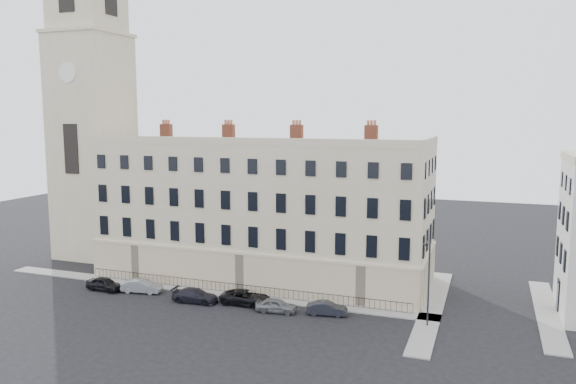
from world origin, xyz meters
name	(u,v)px	position (x,y,z in m)	size (l,w,h in m)	color
ground	(273,319)	(0.00, 0.00, 0.00)	(160.00, 160.00, 0.00)	black
terrace	(262,211)	(-5.97, 11.97, 7.50)	(36.22, 12.22, 17.00)	beige
church_tower	(92,110)	(-30.00, 14.00, 18.66)	(8.00, 8.13, 44.00)	beige
pavement_terrace	(201,290)	(-10.00, 5.00, 0.06)	(48.00, 2.00, 0.12)	gray
pavement_east_return	(433,307)	(13.00, 8.00, 0.06)	(2.00, 24.00, 0.12)	gray
pavement_adjacent	(547,313)	(23.00, 10.00, 0.06)	(2.00, 20.00, 0.12)	gray
railings	(238,289)	(-6.00, 5.40, 0.55)	(35.00, 0.04, 0.96)	black
car_a	(105,284)	(-19.44, 1.77, 0.69)	(1.62, 4.03, 1.37)	black
car_b	(142,286)	(-15.43, 2.48, 0.68)	(1.44, 4.12, 1.36)	gray
car_c	(195,295)	(-8.81, 1.72, 0.66)	(1.86, 4.57, 1.33)	black
car_d	(246,298)	(-3.88, 2.77, 0.69)	(2.28, 4.95, 1.37)	black
car_e	(276,305)	(-0.40, 1.78, 0.65)	(1.53, 3.81, 1.30)	slate
car_f	(327,308)	(4.17, 2.67, 0.61)	(1.29, 3.71, 1.22)	#20222B
streetlamp	(428,279)	(13.03, 2.77, 4.21)	(0.51, 1.62, 7.59)	#28282C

